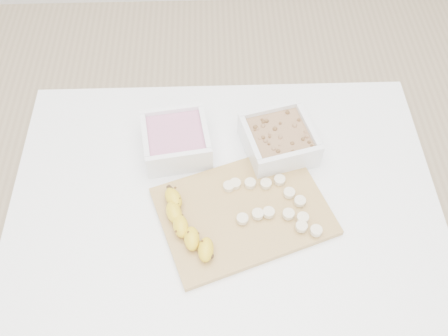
{
  "coord_description": "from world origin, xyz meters",
  "views": [
    {
      "loc": [
        -0.02,
        -0.63,
        1.75
      ],
      "look_at": [
        0.0,
        0.03,
        0.81
      ],
      "focal_mm": 40.0,
      "sensor_mm": 36.0,
      "label": 1
    }
  ],
  "objects_px": {
    "cutting_board": "(243,211)",
    "banana": "(187,226)",
    "bowl_granola": "(279,140)",
    "table": "(224,213)",
    "bowl_yogurt": "(176,140)"
  },
  "relations": [
    {
      "from": "bowl_yogurt",
      "to": "banana",
      "type": "relative_size",
      "value": 0.91
    },
    {
      "from": "cutting_board",
      "to": "banana",
      "type": "height_order",
      "value": "banana"
    },
    {
      "from": "table",
      "to": "banana",
      "type": "distance_m",
      "value": 0.18
    },
    {
      "from": "bowl_yogurt",
      "to": "bowl_granola",
      "type": "xyz_separation_m",
      "value": [
        0.25,
        -0.01,
        0.0
      ]
    },
    {
      "from": "bowl_yogurt",
      "to": "table",
      "type": "bearing_deg",
      "value": -49.6
    },
    {
      "from": "bowl_granola",
      "to": "banana",
      "type": "height_order",
      "value": "bowl_granola"
    },
    {
      "from": "table",
      "to": "bowl_yogurt",
      "type": "distance_m",
      "value": 0.22
    },
    {
      "from": "cutting_board",
      "to": "banana",
      "type": "bearing_deg",
      "value": -159.4
    },
    {
      "from": "bowl_granola",
      "to": "cutting_board",
      "type": "xyz_separation_m",
      "value": [
        -0.09,
        -0.18,
        -0.03
      ]
    },
    {
      "from": "table",
      "to": "cutting_board",
      "type": "xyz_separation_m",
      "value": [
        0.04,
        -0.05,
        0.1
      ]
    },
    {
      "from": "bowl_granola",
      "to": "banana",
      "type": "bearing_deg",
      "value": -134.16
    },
    {
      "from": "table",
      "to": "cutting_board",
      "type": "relative_size",
      "value": 2.7
    },
    {
      "from": "banana",
      "to": "cutting_board",
      "type": "bearing_deg",
      "value": 3.23
    },
    {
      "from": "table",
      "to": "banana",
      "type": "relative_size",
      "value": 5.11
    },
    {
      "from": "cutting_board",
      "to": "banana",
      "type": "relative_size",
      "value": 1.89
    }
  ]
}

